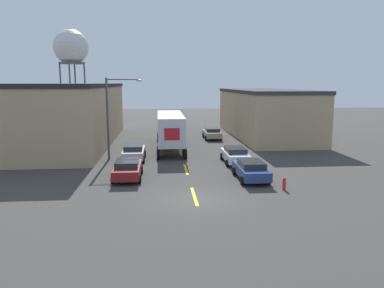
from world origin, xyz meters
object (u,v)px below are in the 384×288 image
(parked_car_right_near, at_px, (251,170))
(parked_car_right_far, at_px, (212,133))
(semi_truck, at_px, (170,127))
(water_tower, at_px, (71,48))
(parked_car_left_far, at_px, (134,152))
(street_lamp, at_px, (112,111))
(parked_car_left_near, at_px, (128,169))
(parked_car_right_mid, at_px, (235,155))
(fire_hydrant, at_px, (284,184))

(parked_car_right_near, relative_size, parked_car_right_far, 1.00)
(semi_truck, distance_m, parked_car_right_near, 14.69)
(water_tower, bearing_deg, parked_car_left_far, -70.49)
(parked_car_right_near, relative_size, street_lamp, 0.61)
(semi_truck, height_order, parked_car_left_near, semi_truck)
(parked_car_right_mid, bearing_deg, parked_car_left_far, 166.40)
(parked_car_right_near, bearing_deg, water_tower, 115.95)
(parked_car_right_mid, distance_m, fire_hydrant, 8.62)
(semi_truck, distance_m, fire_hydrant, 17.86)
(parked_car_right_mid, xyz_separation_m, fire_hydrant, (1.53, -8.48, -0.33))
(parked_car_right_mid, bearing_deg, street_lamp, 166.22)
(parked_car_right_far, bearing_deg, semi_truck, -130.23)
(parked_car_left_near, relative_size, water_tower, 0.27)
(semi_truck, bearing_deg, water_tower, 117.61)
(parked_car_right_far, bearing_deg, fire_hydrant, -86.17)
(parked_car_right_mid, bearing_deg, parked_car_right_far, 90.00)
(semi_truck, height_order, parked_car_right_near, semi_truck)
(semi_truck, bearing_deg, parked_car_right_near, -68.22)
(parked_car_right_mid, distance_m, street_lamp, 11.61)
(semi_truck, height_order, parked_car_right_mid, semi_truck)
(parked_car_left_far, height_order, parked_car_right_far, same)
(parked_car_left_far, relative_size, parked_car_right_far, 1.00)
(water_tower, distance_m, street_lamp, 40.43)
(water_tower, relative_size, street_lamp, 2.24)
(parked_car_left_far, bearing_deg, fire_hydrant, -45.63)
(parked_car_left_far, height_order, water_tower, water_tower)
(parked_car_right_mid, relative_size, water_tower, 0.27)
(parked_car_left_far, height_order, fire_hydrant, parked_car_left_far)
(semi_truck, bearing_deg, parked_car_left_far, -121.00)
(parked_car_right_near, bearing_deg, parked_car_left_far, 138.53)
(semi_truck, height_order, fire_hydrant, semi_truck)
(parked_car_left_near, xyz_separation_m, street_lamp, (-1.84, 7.25, 3.64))
(parked_car_left_far, distance_m, parked_car_left_near, 6.77)
(street_lamp, bearing_deg, water_tower, 107.23)
(parked_car_right_far, relative_size, water_tower, 0.27)
(semi_truck, distance_m, street_lamp, 7.75)
(semi_truck, distance_m, parked_car_right_far, 8.53)
(fire_hydrant, bearing_deg, semi_truck, 113.02)
(parked_car_right_near, height_order, parked_car_left_far, same)
(water_tower, bearing_deg, fire_hydrant, -63.89)
(parked_car_right_far, relative_size, street_lamp, 0.61)
(semi_truck, xyz_separation_m, parked_car_left_far, (-3.44, -5.73, -1.51))
(parked_car_right_near, distance_m, parked_car_left_near, 8.93)
(semi_truck, xyz_separation_m, parked_car_left_near, (-3.44, -12.50, -1.51))
(parked_car_right_near, bearing_deg, parked_car_right_far, 90.00)
(parked_car_right_far, xyz_separation_m, fire_hydrant, (1.53, -22.76, -0.33))
(fire_hydrant, bearing_deg, water_tower, 116.11)
(parked_car_right_near, distance_m, street_lamp, 14.03)
(semi_truck, distance_m, water_tower, 38.21)
(parked_car_right_mid, relative_size, street_lamp, 0.61)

